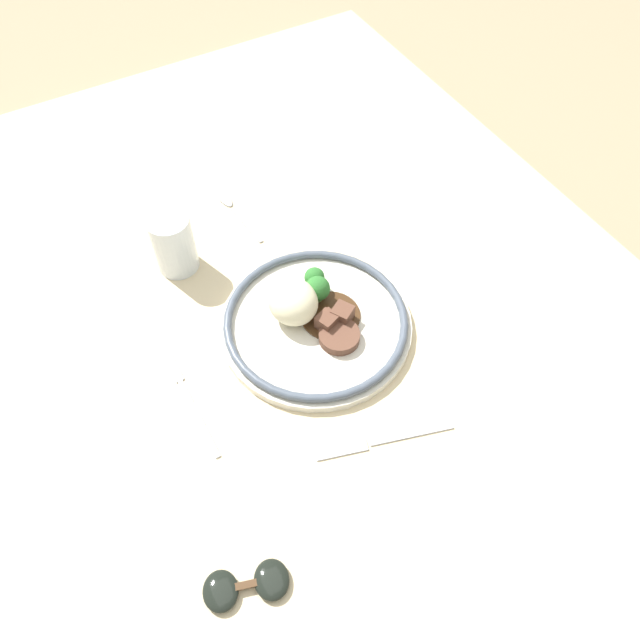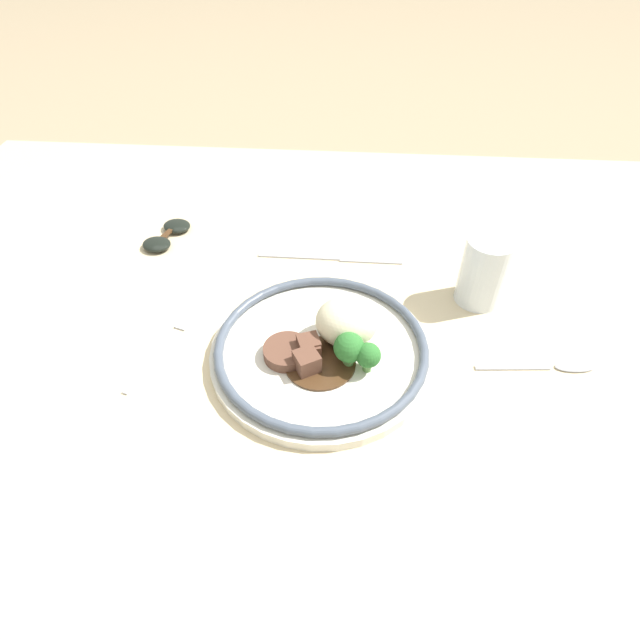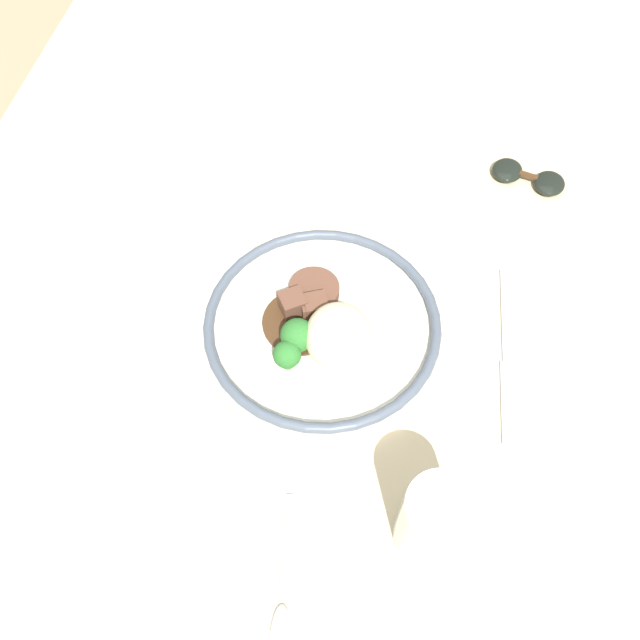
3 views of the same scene
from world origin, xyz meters
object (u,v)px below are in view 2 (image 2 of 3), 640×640
sunglasses (167,235)px  spoon (559,367)px  juice_glass (483,275)px  fork (177,332)px  knife (336,259)px  plate (325,346)px

sunglasses → spoon: bearing=-5.4°
juice_glass → sunglasses: bearing=166.7°
fork → sunglasses: size_ratio=1.68×
spoon → sunglasses: 0.62m
juice_glass → sunglasses: (-0.49, 0.12, -0.04)m
fork → knife: bearing=-31.7°
spoon → sunglasses: bearing=152.2°
juice_glass → fork: size_ratio=0.55×
spoon → sunglasses: sunglasses is taller
fork → spoon: (0.49, -0.03, 0.00)m
plate → juice_glass: bearing=31.4°
plate → spoon: bearing=0.3°
plate → sunglasses: bearing=138.8°
plate → sunglasses: plate is taller
plate → sunglasses: (-0.28, 0.24, -0.01)m
plate → fork: plate is taller
spoon → fork: bearing=172.2°
plate → knife: plate is taller
juice_glass → knife: juice_glass is taller
knife → fork: bearing=-138.1°
juice_glass → plate: bearing=-148.6°
knife → sunglasses: (-0.28, 0.04, 0.01)m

